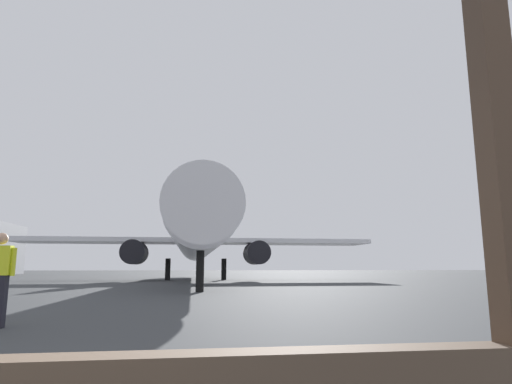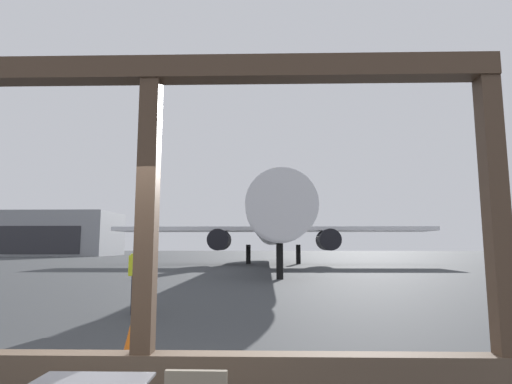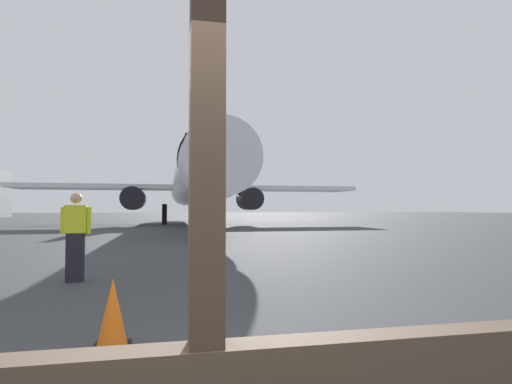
% 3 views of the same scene
% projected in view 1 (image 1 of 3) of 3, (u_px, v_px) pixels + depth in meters
% --- Properties ---
extents(ground_plane, '(220.00, 220.00, 0.00)m').
position_uv_depth(ground_plane, '(175.00, 279.00, 41.03)').
color(ground_plane, '#383A3D').
extents(airplane, '(29.37, 37.03, 10.29)m').
position_uv_depth(airplane, '(197.00, 236.00, 34.51)').
color(airplane, silver).
rests_on(airplane, ground).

